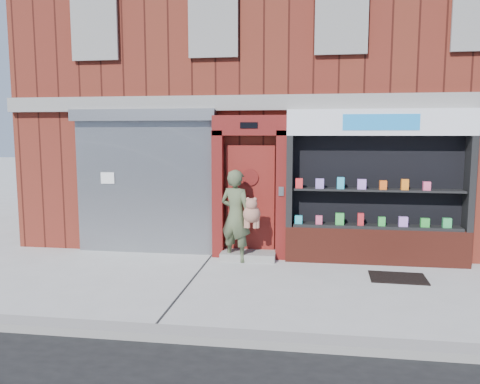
# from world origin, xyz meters

# --- Properties ---
(ground) EXTENTS (80.00, 80.00, 0.00)m
(ground) POSITION_xyz_m (0.00, 0.00, 0.00)
(ground) COLOR #9E9E99
(ground) RESTS_ON ground
(curb) EXTENTS (60.00, 0.30, 0.12)m
(curb) POSITION_xyz_m (0.00, -2.15, 0.06)
(curb) COLOR gray
(curb) RESTS_ON ground
(building) EXTENTS (12.00, 8.16, 8.00)m
(building) POSITION_xyz_m (-0.00, 5.99, 4.00)
(building) COLOR maroon
(building) RESTS_ON ground
(shutter_bay) EXTENTS (3.10, 0.30, 3.04)m
(shutter_bay) POSITION_xyz_m (-3.00, 1.93, 1.72)
(shutter_bay) COLOR gray
(shutter_bay) RESTS_ON ground
(red_door_bay) EXTENTS (1.52, 0.58, 2.90)m
(red_door_bay) POSITION_xyz_m (-0.75, 1.86, 1.46)
(red_door_bay) COLOR #601210
(red_door_bay) RESTS_ON ground
(pharmacy_bay) EXTENTS (3.50, 0.41, 3.00)m
(pharmacy_bay) POSITION_xyz_m (1.75, 1.81, 1.37)
(pharmacy_bay) COLOR maroon
(pharmacy_bay) RESTS_ON ground
(woman) EXTENTS (0.90, 0.67, 1.84)m
(woman) POSITION_xyz_m (-0.95, 1.53, 0.93)
(woman) COLOR #4A5638
(woman) RESTS_ON ground
(doormat) EXTENTS (0.99, 0.71, 0.02)m
(doormat) POSITION_xyz_m (2.02, 0.81, 0.01)
(doormat) COLOR black
(doormat) RESTS_ON ground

